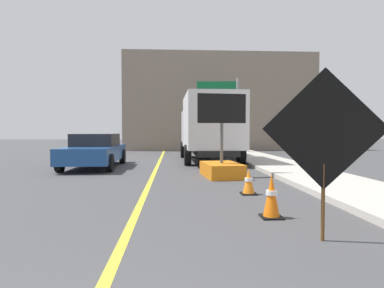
% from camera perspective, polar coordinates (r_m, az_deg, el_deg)
% --- Properties ---
extents(sidewalk_curb, '(2.38, 48.00, 0.14)m').
position_cam_1_polar(sidewalk_curb, '(8.23, 29.31, -7.94)').
color(sidewalk_curb, '#B2ADA3').
rests_on(sidewalk_curb, ground).
extents(lane_center_stripe, '(0.14, 36.00, 0.01)m').
position_cam_1_polar(lane_center_stripe, '(7.01, -8.89, -9.99)').
color(lane_center_stripe, yellow).
rests_on(lane_center_stripe, ground).
extents(roadwork_sign, '(1.60, 0.36, 2.33)m').
position_cam_1_polar(roadwork_sign, '(4.70, 22.14, 1.90)').
color(roadwork_sign, '#593819').
rests_on(roadwork_sign, ground).
extents(arrow_board_trailer, '(1.60, 1.91, 2.70)m').
position_cam_1_polar(arrow_board_trailer, '(10.66, 5.20, -3.17)').
color(arrow_board_trailer, orange).
rests_on(arrow_board_trailer, ground).
extents(box_truck, '(2.72, 6.68, 3.16)m').
position_cam_1_polar(box_truck, '(16.09, 3.05, 3.14)').
color(box_truck, black).
rests_on(box_truck, ground).
extents(pickup_car, '(2.04, 4.75, 1.38)m').
position_cam_1_polar(pickup_car, '(14.02, -16.61, -1.07)').
color(pickup_car, navy).
rests_on(pickup_car, ground).
extents(highway_guide_sign, '(2.78, 0.36, 5.00)m').
position_cam_1_polar(highway_guide_sign, '(21.93, 5.90, 7.30)').
color(highway_guide_sign, gray).
rests_on(highway_guide_sign, ground).
extents(far_building_block, '(15.14, 7.09, 7.61)m').
position_cam_1_polar(far_building_block, '(28.62, 4.21, 6.89)').
color(far_building_block, gray).
rests_on(far_building_block, ground).
extents(traffic_cone_near_sign, '(0.36, 0.36, 0.76)m').
position_cam_1_polar(traffic_cone_near_sign, '(5.81, 13.74, -8.83)').
color(traffic_cone_near_sign, black).
rests_on(traffic_cone_near_sign, ground).
extents(traffic_cone_mid_lane, '(0.36, 0.36, 0.61)m').
position_cam_1_polar(traffic_cone_mid_lane, '(7.83, 9.89, -6.50)').
color(traffic_cone_mid_lane, black).
rests_on(traffic_cone_mid_lane, ground).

